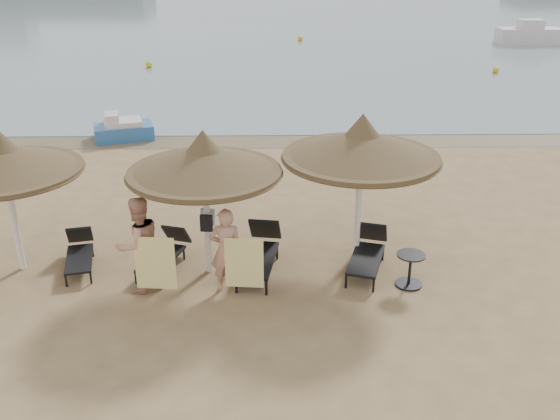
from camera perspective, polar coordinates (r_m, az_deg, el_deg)
The scene contains 20 objects.
ground at distance 12.93m, azimuth -6.03°, elevation -6.38°, with size 160.00×160.00×0.00m, color #9B7D53.
wet_sand_strip at distance 21.55m, azimuth -4.06°, elevation 6.29°, with size 200.00×1.60×0.01m, color brown.
palapa_left at distance 13.44m, azimuth -24.01°, elevation 4.22°, with size 3.08×3.08×3.05m.
palapa_center at distance 12.27m, azimuth -6.97°, elevation 4.49°, with size 3.10×3.10×3.08m.
palapa_right at distance 12.76m, azimuth 7.47°, elevation 5.88°, with size 3.28×3.28×3.25m.
lounger_far_left at distance 13.92m, azimuth -17.87°, elevation -3.66°, with size 0.86×1.67×0.71m.
lounger_near_left at distance 13.46m, azimuth -10.40°, elevation -3.75°, with size 1.01×1.73×0.74m.
lounger_near_right at distance 13.13m, azimuth -1.83°, elevation -3.73°, with size 0.96×2.07×0.89m.
lounger_far_right at distance 13.30m, azimuth 8.05°, elevation -3.76°, with size 1.12×1.92×0.82m.
side_table at distance 12.79m, azimuth 11.78°, elevation -5.45°, with size 0.58×0.58×0.70m.
person_left at distance 12.31m, azimuth -12.82°, elevation -2.47°, with size 1.05×0.68×2.29m, color tan.
person_right at distance 12.08m, azimuth -4.96°, elevation -3.09°, with size 0.94×0.61×2.04m, color tan.
towel_left at distance 12.11m, azimuth -11.35°, elevation -4.81°, with size 0.79×0.09×1.11m.
towel_right at distance 11.98m, azimuth -3.30°, elevation -4.89°, with size 0.75×0.09×1.05m.
bag_patterned at distance 12.91m, azimuth -6.62°, elevation -0.64°, with size 0.29×0.16×0.35m.
bag_dark at distance 12.59m, azimuth -6.76°, elevation -1.21°, with size 0.25×0.10×0.35m.
pedal_boat at distance 22.37m, azimuth -14.19°, elevation 7.19°, with size 2.22×1.67×0.92m.
buoy_left at distance 34.68m, azimuth -11.89°, elevation 12.87°, with size 0.36×0.36×0.36m, color gold.
buoy_mid at distance 43.04m, azimuth 1.86°, elevation 15.39°, with size 0.35×0.35×0.35m, color gold.
buoy_right at distance 34.47m, azimuth 19.13°, elevation 12.00°, with size 0.33×0.33×0.33m, color gold.
Camera 1 is at (1.15, -11.13, 6.47)m, focal length 40.00 mm.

